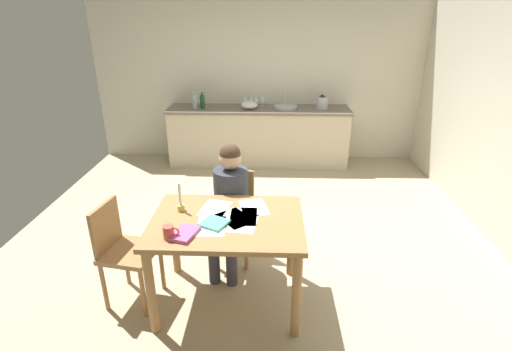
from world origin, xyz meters
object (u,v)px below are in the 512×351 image
object	(u,v)px
wine_glass_near_sink	(262,99)
wine_glass_back_right	(245,99)
bottle_vinegar	(202,102)
dining_table	(227,233)
stovetop_kettle	(322,102)
wine_glass_back_left	(251,99)
sink_unit	(285,107)
wine_glass_by_kettle	(256,99)
book_magazine	(214,223)
coffee_mug	(169,232)
candlestick	(181,203)
mixing_bowl	(249,105)
bottle_oil	(195,101)
book_cookery	(185,233)
person_seated	(230,200)
chair_side_empty	(123,248)
chair_at_table	(233,211)

from	to	relation	value
wine_glass_near_sink	wine_glass_back_right	world-z (taller)	same
bottle_vinegar	dining_table	bearing A→B (deg)	-77.42
stovetop_kettle	wine_glass_back_left	distance (m)	1.10
sink_unit	wine_glass_by_kettle	world-z (taller)	sink_unit
book_magazine	sink_unit	distance (m)	3.38
dining_table	wine_glass_back_left	world-z (taller)	wine_glass_back_left
wine_glass_back_right	coffee_mug	bearing A→B (deg)	-94.77
dining_table	candlestick	distance (m)	0.45
mixing_bowl	wine_glass_back_left	size ratio (longest dim) A/B	1.67
wine_glass_by_kettle	coffee_mug	bearing A→B (deg)	-97.42
candlestick	wine_glass_near_sink	size ratio (longest dim) A/B	1.58
bottle_oil	stovetop_kettle	distance (m)	1.94
candlestick	bottle_vinegar	bearing A→B (deg)	96.10
mixing_bowl	wine_glass_by_kettle	bearing A→B (deg)	65.53
book_cookery	dining_table	bearing A→B (deg)	56.70
coffee_mug	book_magazine	xyz separation A→B (m)	(0.29, 0.20, -0.04)
book_magazine	wine_glass_back_left	bearing A→B (deg)	115.28
bottle_vinegar	bottle_oil	bearing A→B (deg)	-159.24
person_seated	chair_side_empty	size ratio (longest dim) A/B	1.36
person_seated	candlestick	size ratio (longest dim) A/B	4.92
dining_table	wine_glass_back_left	xyz separation A→B (m)	(0.02, 3.38, 0.36)
coffee_mug	bottle_vinegar	size ratio (longest dim) A/B	0.47
candlestick	wine_glass_back_right	distance (m)	3.27
book_cookery	bottle_oil	bearing A→B (deg)	115.75
chair_side_empty	wine_glass_back_left	distance (m)	3.54
coffee_mug	sink_unit	distance (m)	3.64
person_seated	bottle_oil	xyz separation A→B (m)	(-0.79, 2.61, 0.34)
dining_table	wine_glass_back_left	size ratio (longest dim) A/B	7.68
stovetop_kettle	wine_glass_back_left	size ratio (longest dim) A/B	1.43
mixing_bowl	coffee_mug	bearing A→B (deg)	-96.35
bottle_oil	mixing_bowl	world-z (taller)	bottle_oil
dining_table	sink_unit	xyz separation A→B (m)	(0.56, 3.24, 0.27)
bottle_vinegar	wine_glass_back_right	distance (m)	0.67
dining_table	wine_glass_back_right	bearing A→B (deg)	91.22
coffee_mug	candlestick	size ratio (longest dim) A/B	0.48
chair_side_empty	wine_glass_near_sink	size ratio (longest dim) A/B	5.70
chair_side_empty	sink_unit	distance (m)	3.57
wine_glass_back_right	mixing_bowl	bearing A→B (deg)	-68.60
coffee_mug	mixing_bowl	distance (m)	3.49
sink_unit	wine_glass_back_left	size ratio (longest dim) A/B	2.34
dining_table	candlestick	size ratio (longest dim) A/B	4.87
person_seated	bottle_oil	bearing A→B (deg)	106.77
coffee_mug	mixing_bowl	size ratio (longest dim) A/B	0.45
candlestick	mixing_bowl	size ratio (longest dim) A/B	0.95
chair_side_empty	bottle_vinegar	size ratio (longest dim) A/B	3.53
book_magazine	stovetop_kettle	world-z (taller)	stovetop_kettle
candlestick	wine_glass_back_right	size ratio (longest dim) A/B	1.58
mixing_bowl	book_cookery	bearing A→B (deg)	-94.78
sink_unit	wine_glass_near_sink	distance (m)	0.40
chair_at_table	wine_glass_back_left	size ratio (longest dim) A/B	5.63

